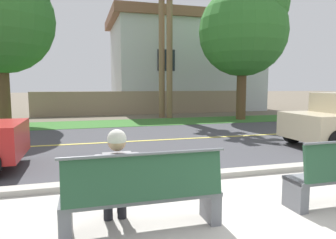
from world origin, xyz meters
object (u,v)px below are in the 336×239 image
(seated_person_grey, at_px, (117,176))
(shade_tree_far_left, at_px, (3,12))
(shade_tree_left, at_px, (246,25))
(bench_left, at_px, (144,195))

(seated_person_grey, distance_m, shade_tree_far_left, 12.32)
(shade_tree_left, bearing_deg, bench_left, -124.88)
(seated_person_grey, distance_m, shade_tree_left, 13.56)
(shade_tree_far_left, relative_size, shade_tree_left, 1.02)
(bench_left, distance_m, shade_tree_left, 13.59)
(bench_left, relative_size, seated_person_grey, 1.54)
(seated_person_grey, height_order, shade_tree_left, shade_tree_left)
(seated_person_grey, bearing_deg, bench_left, -30.31)
(seated_person_grey, relative_size, shade_tree_left, 0.17)
(seated_person_grey, height_order, shade_tree_far_left, shade_tree_far_left)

